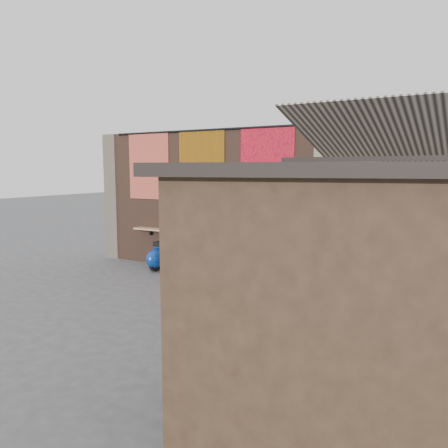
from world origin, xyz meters
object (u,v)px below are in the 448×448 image
shelf_box (252,233)px  scooter_stool_2 (197,261)px  diner_right (185,245)px  scooter_stool_9 (357,281)px  shopper_tan (350,278)px  diner_left (186,243)px  scooter_stool_1 (178,260)px  scooter_stool_3 (217,265)px  scooter_stool_5 (258,270)px  scooter_stool_6 (278,271)px  shopper_navy (415,299)px  shopper_grey (344,300)px  scooter_stool_7 (303,276)px  market_stall (319,314)px  scooter_stool_0 (161,255)px  scooter_stool_8 (327,276)px  scooter_stool_4 (238,266)px

shelf_box → scooter_stool_2: size_ratio=0.67×
diner_right → scooter_stool_9: bearing=6.5°
shopper_tan → scooter_stool_9: bearing=56.1°
diner_left → diner_right: diner_right is taller
scooter_stool_1 → scooter_stool_3: size_ratio=0.96×
scooter_stool_3 → scooter_stool_1: bearing=-178.9°
scooter_stool_5 → scooter_stool_6: size_ratio=0.92×
shelf_box → shopper_tan: shopper_tan is taller
diner_left → shopper_navy: (6.18, -2.14, -0.10)m
shopper_grey → diner_right: bearing=4.7°
diner_left → scooter_stool_6: bearing=19.4°
scooter_stool_5 → shopper_tan: bearing=-29.1°
scooter_stool_7 → shopper_navy: bearing=-38.4°
scooter_stool_5 → diner_right: bearing=-172.9°
scooter_stool_9 → scooter_stool_1: bearing=-179.9°
scooter_stool_7 → diner_right: size_ratio=0.41×
scooter_stool_5 → market_stall: bearing=-59.1°
scooter_stool_5 → diner_left: diner_left is taller
scooter_stool_0 → diner_right: 1.18m
diner_right → scooter_stool_6: bearing=9.1°
scooter_stool_7 → scooter_stool_9: (1.28, -0.04, 0.06)m
scooter_stool_8 → scooter_stool_6: bearing=-178.8°
shelf_box → diner_right: bearing=-161.3°
scooter_stool_1 → shopper_tan: bearing=-15.9°
scooter_stool_0 → market_stall: 8.65m
scooter_stool_1 → shopper_grey: 6.11m
scooter_stool_1 → scooter_stool_5: (2.53, -0.00, 0.02)m
scooter_stool_4 → diner_right: size_ratio=0.46×
scooter_stool_0 → scooter_stool_8: size_ratio=0.99×
scooter_stool_3 → shopper_grey: shopper_grey is taller
shopper_navy → diner_left: bearing=-43.8°
scooter_stool_4 → shopper_navy: (4.52, -2.14, 0.38)m
shopper_navy → shopper_tan: bearing=-51.6°
scooter_stool_1 → scooter_stool_8: bearing=0.5°
scooter_stool_2 → scooter_stool_5: size_ratio=1.11×
diner_left → market_stall: bearing=-25.3°
scooter_stool_0 → market_stall: (6.49, -5.62, 1.01)m
scooter_stool_4 → diner_left: size_ratio=0.46×
diner_left → scooter_stool_0: bearing=-160.0°
scooter_stool_0 → scooter_stool_1: 0.61m
shopper_tan → diner_right: bearing=123.8°
scooter_stool_9 → shelf_box: bearing=173.4°
scooter_stool_1 → diner_right: bearing=-30.6°
scooter_stool_9 → diner_left: bearing=179.7°
shelf_box → market_stall: (3.69, -5.93, 0.19)m
diner_right → scooter_stool_4: bearing=14.3°
scooter_stool_7 → scooter_stool_3: bearing=-179.4°
shopper_tan → scooter_stool_2: bearing=120.2°
diner_right → shopper_tan: (4.76, -1.22, -0.04)m
scooter_stool_6 → scooter_stool_8: scooter_stool_8 is taller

